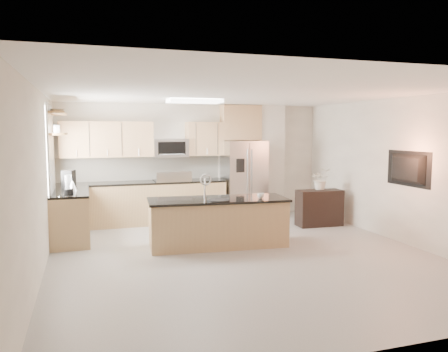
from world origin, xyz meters
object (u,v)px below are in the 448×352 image
object	(u,v)px
island	(218,222)
microwave	(170,148)
range	(172,201)
flower_vase	(321,174)
cup	(261,196)
coffee_maker	(69,180)
credenza	(319,208)
blender	(69,186)
platter	(218,200)
bowl	(57,110)
kettle	(72,185)
television	(404,169)
refrigerator	(244,180)

from	to	relation	value
island	microwave	bearing A→B (deg)	104.48
range	flower_vase	xyz separation A→B (m)	(2.96, -1.24, 0.63)
cup	coffee_maker	size ratio (longest dim) A/B	0.32
credenza	blender	xyz separation A→B (m)	(-4.98, -0.26, 0.69)
platter	flower_vase	bearing A→B (deg)	24.46
cup	blender	bearing A→B (deg)	164.58
platter	blender	distance (m)	2.56
cup	bowl	xyz separation A→B (m)	(-3.34, 1.58, 1.50)
microwave	platter	size ratio (longest dim) A/B	1.99
range	credenza	world-z (taller)	range
kettle	coffee_maker	bearing A→B (deg)	108.12
kettle	television	distance (m)	5.91
microwave	cup	world-z (taller)	microwave
island	cup	world-z (taller)	island
cup	blender	world-z (taller)	blender
island	credenza	size ratio (longest dim) A/B	2.60
platter	credenza	bearing A→B (deg)	23.66
island	cup	size ratio (longest dim) A/B	21.19
blender	flower_vase	size ratio (longest dim) A/B	0.50
platter	cup	bearing A→B (deg)	0.08
island	bowl	bearing A→B (deg)	157.98
bowl	cup	bearing A→B (deg)	-25.35
credenza	cup	distance (m)	2.19
microwave	flower_vase	xyz separation A→B (m)	(2.96, -1.37, -0.53)
range	cup	distance (m)	2.70
range	flower_vase	world-z (taller)	flower_vase
bowl	television	world-z (taller)	bowl
refrigerator	television	world-z (taller)	refrigerator
coffee_maker	bowl	xyz separation A→B (m)	(-0.16, 0.02, 1.29)
range	blender	xyz separation A→B (m)	(-2.07, -1.57, 0.60)
bowl	flower_vase	size ratio (longest dim) A/B	0.50
platter	bowl	distance (m)	3.39
cup	range	bearing A→B (deg)	114.11
refrigerator	kettle	distance (m)	3.83
island	coffee_maker	distance (m)	2.90
cup	television	world-z (taller)	television
microwave	bowl	bearing A→B (deg)	-156.45
credenza	flower_vase	xyz separation A→B (m)	(0.06, 0.07, 0.72)
range	flower_vase	distance (m)	3.27
bowl	coffee_maker	bearing A→B (deg)	-6.94
credenza	television	distance (m)	2.14
coffee_maker	flower_vase	xyz separation A→B (m)	(5.06, -0.37, 0.01)
blender	credenza	bearing A→B (deg)	2.95
island	coffee_maker	xyz separation A→B (m)	(-2.48, 1.32, 0.67)
microwave	coffee_maker	distance (m)	2.38
bowl	flower_vase	xyz separation A→B (m)	(5.21, -0.39, -1.28)
flower_vase	island	bearing A→B (deg)	-159.55
microwave	island	bearing A→B (deg)	-80.48
television	range	bearing A→B (deg)	48.36
range	cup	xyz separation A→B (m)	(1.09, -2.44, 0.41)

